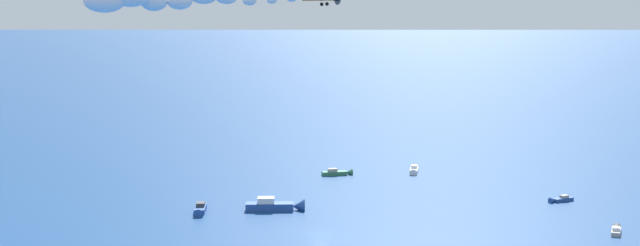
% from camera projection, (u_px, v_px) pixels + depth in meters
% --- Properties ---
extents(ground_plane, '(2000.00, 2000.00, 0.00)m').
position_uv_depth(ground_plane, '(320.00, 234.00, 163.82)').
color(ground_plane, navy).
extents(motorboat_near_centre, '(3.55, 5.46, 1.56)m').
position_uv_depth(motorboat_near_centre, '(560.00, 200.00, 188.73)').
color(motorboat_near_centre, '#23478C').
rests_on(motorboat_near_centre, ground_plane).
extents(motorboat_far_stbd, '(6.97, 2.89, 1.97)m').
position_uv_depth(motorboat_far_stbd, '(414.00, 170.00, 218.60)').
color(motorboat_far_stbd, white).
rests_on(motorboat_far_stbd, ground_plane).
extents(motorboat_inshore, '(3.06, 7.12, 2.01)m').
position_uv_depth(motorboat_inshore, '(339.00, 173.00, 215.82)').
color(motorboat_inshore, '#33704C').
rests_on(motorboat_inshore, ground_plane).
extents(motorboat_trailing, '(7.43, 1.95, 2.16)m').
position_uv_depth(motorboat_trailing, '(200.00, 210.00, 179.17)').
color(motorboat_trailing, '#23478C').
rests_on(motorboat_trailing, ground_plane).
extents(motorboat_ahead, '(2.88, 11.15, 3.24)m').
position_uv_depth(motorboat_ahead, '(278.00, 206.00, 181.32)').
color(motorboat_ahead, '#23478C').
rests_on(motorboat_ahead, ground_plane).
extents(motorboat_outer_ring_a, '(5.93, 3.44, 1.68)m').
position_uv_depth(motorboat_outer_ring_a, '(616.00, 230.00, 164.54)').
color(motorboat_outer_ring_a, '#9E9993').
rests_on(motorboat_outer_ring_a, ground_plane).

